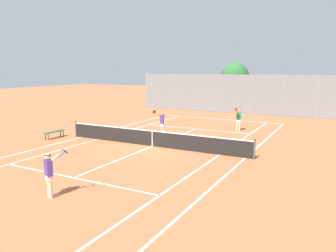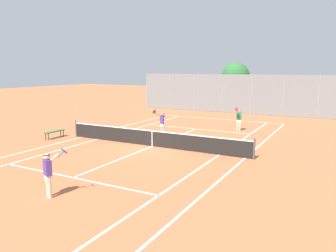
{
  "view_description": "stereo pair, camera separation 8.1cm",
  "coord_description": "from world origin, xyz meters",
  "px_view_note": "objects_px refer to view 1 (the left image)",
  "views": [
    {
      "loc": [
        9.65,
        -16.06,
        4.48
      ],
      "look_at": [
        0.24,
        1.5,
        1.0
      ],
      "focal_mm": 35.0,
      "sensor_mm": 36.0,
      "label": 1
    },
    {
      "loc": [
        9.72,
        -16.02,
        4.48
      ],
      "look_at": [
        0.24,
        1.5,
        1.0
      ],
      "focal_mm": 35.0,
      "sensor_mm": 36.0,
      "label": 2
    }
  ],
  "objects_px": {
    "tennis_net": "(152,138)",
    "courtside_bench": "(54,132)",
    "loose_tennis_ball_0": "(240,145)",
    "loose_tennis_ball_4": "(106,165)",
    "player_far_right": "(239,118)",
    "loose_tennis_ball_2": "(76,144)",
    "tree_behind_left": "(235,77)",
    "loose_tennis_ball_1": "(35,160)",
    "player_near_side": "(49,172)",
    "player_far_left": "(162,122)",
    "loose_tennis_ball_5": "(90,153)",
    "loose_tennis_ball_3": "(168,147)"
  },
  "relations": [
    {
      "from": "player_far_left",
      "to": "tree_behind_left",
      "type": "distance_m",
      "value": 17.63
    },
    {
      "from": "courtside_bench",
      "to": "loose_tennis_ball_4",
      "type": "bearing_deg",
      "value": -25.64
    },
    {
      "from": "loose_tennis_ball_2",
      "to": "courtside_bench",
      "type": "relative_size",
      "value": 0.04
    },
    {
      "from": "tennis_net",
      "to": "player_far_left",
      "type": "distance_m",
      "value": 3.24
    },
    {
      "from": "tree_behind_left",
      "to": "tennis_net",
      "type": "bearing_deg",
      "value": -86.28
    },
    {
      "from": "player_near_side",
      "to": "tennis_net",
      "type": "bearing_deg",
      "value": 95.59
    },
    {
      "from": "loose_tennis_ball_4",
      "to": "courtside_bench",
      "type": "bearing_deg",
      "value": 154.36
    },
    {
      "from": "tennis_net",
      "to": "loose_tennis_ball_5",
      "type": "height_order",
      "value": "tennis_net"
    },
    {
      "from": "player_far_right",
      "to": "courtside_bench",
      "type": "distance_m",
      "value": 12.88
    },
    {
      "from": "loose_tennis_ball_4",
      "to": "courtside_bench",
      "type": "xyz_separation_m",
      "value": [
        -6.94,
        3.33,
        0.38
      ]
    },
    {
      "from": "tennis_net",
      "to": "player_near_side",
      "type": "distance_m",
      "value": 8.41
    },
    {
      "from": "loose_tennis_ball_3",
      "to": "loose_tennis_ball_5",
      "type": "bearing_deg",
      "value": -134.11
    },
    {
      "from": "tennis_net",
      "to": "loose_tennis_ball_1",
      "type": "bearing_deg",
      "value": -124.3
    },
    {
      "from": "player_far_right",
      "to": "player_far_left",
      "type": "bearing_deg",
      "value": -134.58
    },
    {
      "from": "loose_tennis_ball_3",
      "to": "player_far_right",
      "type": "bearing_deg",
      "value": 73.99
    },
    {
      "from": "player_far_right",
      "to": "loose_tennis_ball_3",
      "type": "relative_size",
      "value": 26.88
    },
    {
      "from": "loose_tennis_ball_1",
      "to": "loose_tennis_ball_3",
      "type": "xyz_separation_m",
      "value": [
        4.63,
        5.38,
        0.0
      ]
    },
    {
      "from": "player_far_right",
      "to": "loose_tennis_ball_4",
      "type": "xyz_separation_m",
      "value": [
        -2.96,
        -11.55,
        -0.89
      ]
    },
    {
      "from": "tennis_net",
      "to": "player_near_side",
      "type": "height_order",
      "value": "player_near_side"
    },
    {
      "from": "tennis_net",
      "to": "tree_behind_left",
      "type": "bearing_deg",
      "value": 93.72
    },
    {
      "from": "player_near_side",
      "to": "tree_behind_left",
      "type": "distance_m",
      "value": 29.04
    },
    {
      "from": "loose_tennis_ball_3",
      "to": "tree_behind_left",
      "type": "bearing_deg",
      "value": 96.56
    },
    {
      "from": "player_far_right",
      "to": "loose_tennis_ball_1",
      "type": "bearing_deg",
      "value": -118.13
    },
    {
      "from": "loose_tennis_ball_5",
      "to": "courtside_bench",
      "type": "height_order",
      "value": "courtside_bench"
    },
    {
      "from": "loose_tennis_ball_1",
      "to": "player_far_right",
      "type": "bearing_deg",
      "value": 61.87
    },
    {
      "from": "player_far_left",
      "to": "loose_tennis_ball_4",
      "type": "bearing_deg",
      "value": -81.47
    },
    {
      "from": "tennis_net",
      "to": "loose_tennis_ball_4",
      "type": "relative_size",
      "value": 181.82
    },
    {
      "from": "player_near_side",
      "to": "loose_tennis_ball_5",
      "type": "distance_m",
      "value": 6.08
    },
    {
      "from": "loose_tennis_ball_0",
      "to": "courtside_bench",
      "type": "height_order",
      "value": "courtside_bench"
    },
    {
      "from": "player_far_right",
      "to": "tree_behind_left",
      "type": "relative_size",
      "value": 0.34
    },
    {
      "from": "player_near_side",
      "to": "player_far_right",
      "type": "relative_size",
      "value": 1.0
    },
    {
      "from": "loose_tennis_ball_2",
      "to": "courtside_bench",
      "type": "xyz_separation_m",
      "value": [
        -2.57,
        0.77,
        0.38
      ]
    },
    {
      "from": "tennis_net",
      "to": "tree_behind_left",
      "type": "relative_size",
      "value": 2.3
    },
    {
      "from": "tennis_net",
      "to": "courtside_bench",
      "type": "height_order",
      "value": "tennis_net"
    },
    {
      "from": "player_far_right",
      "to": "courtside_bench",
      "type": "xyz_separation_m",
      "value": [
        -9.9,
        -8.22,
        -0.52
      ]
    },
    {
      "from": "tennis_net",
      "to": "loose_tennis_ball_4",
      "type": "xyz_separation_m",
      "value": [
        0.09,
        -4.38,
        -0.48
      ]
    },
    {
      "from": "player_near_side",
      "to": "player_far_left",
      "type": "distance_m",
      "value": 11.55
    },
    {
      "from": "courtside_bench",
      "to": "tree_behind_left",
      "type": "xyz_separation_m",
      "value": [
        5.51,
        21.53,
        3.14
      ]
    },
    {
      "from": "loose_tennis_ball_0",
      "to": "loose_tennis_ball_4",
      "type": "height_order",
      "value": "same"
    },
    {
      "from": "loose_tennis_ball_2",
      "to": "tree_behind_left",
      "type": "relative_size",
      "value": 0.01
    },
    {
      "from": "loose_tennis_ball_1",
      "to": "courtside_bench",
      "type": "height_order",
      "value": "courtside_bench"
    },
    {
      "from": "player_far_left",
      "to": "loose_tennis_ball_2",
      "type": "xyz_separation_m",
      "value": [
        -3.25,
        -4.86,
        -0.89
      ]
    },
    {
      "from": "player_far_right",
      "to": "loose_tennis_ball_2",
      "type": "distance_m",
      "value": 11.63
    },
    {
      "from": "courtside_bench",
      "to": "player_far_right",
      "type": "bearing_deg",
      "value": 39.73
    },
    {
      "from": "player_far_right",
      "to": "loose_tennis_ball_0",
      "type": "bearing_deg",
      "value": -72.73
    },
    {
      "from": "loose_tennis_ball_5",
      "to": "player_far_left",
      "type": "bearing_deg",
      "value": 80.56
    },
    {
      "from": "tennis_net",
      "to": "loose_tennis_ball_1",
      "type": "relative_size",
      "value": 181.82
    },
    {
      "from": "player_near_side",
      "to": "loose_tennis_ball_2",
      "type": "distance_m",
      "value": 8.34
    },
    {
      "from": "loose_tennis_ball_5",
      "to": "loose_tennis_ball_4",
      "type": "bearing_deg",
      "value": -31.46
    },
    {
      "from": "player_far_right",
      "to": "loose_tennis_ball_2",
      "type": "xyz_separation_m",
      "value": [
        -7.32,
        -8.99,
        -0.89
      ]
    }
  ]
}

